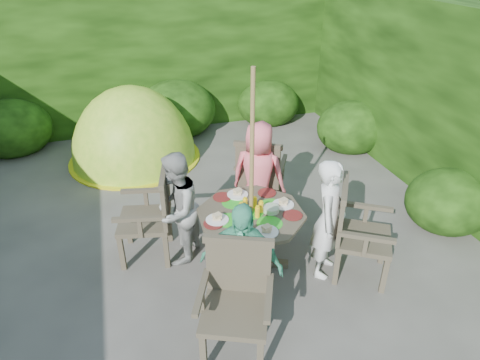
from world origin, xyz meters
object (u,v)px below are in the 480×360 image
object	(u,v)px
parasol_pole	(252,177)
garden_chair_front	(236,298)
garden_chair_back	(260,174)
patio_table	(251,221)
garden_chair_left	(152,214)
child_left	(177,209)
child_right	(329,219)
dome_tent	(136,159)
garden_chair_right	(356,230)
child_back	(258,176)
child_front	(241,266)

from	to	relation	value
parasol_pole	garden_chair_front	bearing A→B (deg)	-114.51
garden_chair_back	garden_chair_front	distance (m)	2.18
patio_table	parasol_pole	distance (m)	0.53
garden_chair_left	child_left	distance (m)	0.31
parasol_pole	child_right	xyz separation A→B (m)	(0.73, -0.33, -0.44)
garden_chair_left	dome_tent	distance (m)	2.61
child_left	garden_chair_front	bearing A→B (deg)	40.77
garden_chair_back	dome_tent	world-z (taller)	dome_tent
garden_chair_front	dome_tent	bearing A→B (deg)	121.23
patio_table	child_left	xyz separation A→B (m)	(-0.73, 0.33, 0.08)
patio_table	dome_tent	distance (m)	3.24
parasol_pole	patio_table	bearing A→B (deg)	-11.61
parasol_pole	child_left	distance (m)	0.92
garden_chair_right	patio_table	bearing A→B (deg)	97.72
child_right	dome_tent	bearing A→B (deg)	64.61
child_back	dome_tent	size ratio (longest dim) A/B	0.56
parasol_pole	child_back	xyz separation A→B (m)	(0.33, 0.73, -0.42)
child_right	dome_tent	world-z (taller)	child_right
parasol_pole	child_front	xyz separation A→B (m)	(-0.33, -0.73, -0.46)
patio_table	child_back	bearing A→B (deg)	65.86
patio_table	garden_chair_left	distance (m)	1.10
child_right	dome_tent	distance (m)	3.83
child_right	child_back	world-z (taller)	child_back
child_left	dome_tent	bearing A→B (deg)	-145.07
garden_chair_front	child_right	xyz separation A→B (m)	(1.18, 0.66, 0.13)
garden_chair_right	child_right	bearing A→B (deg)	99.41
garden_chair_back	child_back	size ratio (longest dim) A/B	0.74
patio_table	garden_chair_front	world-z (taller)	garden_chair_front
garden_chair_right	garden_chair_front	world-z (taller)	garden_chair_right
parasol_pole	garden_chair_front	world-z (taller)	parasol_pole
garden_chair_back	garden_chair_front	xyz separation A→B (m)	(-0.90, -1.99, -0.00)
garden_chair_right	garden_chair_back	world-z (taller)	garden_chair_right
child_left	dome_tent	world-z (taller)	child_left
garden_chair_right	garden_chair_left	xyz separation A→B (m)	(-1.98, 0.91, 0.00)
patio_table	garden_chair_front	bearing A→B (deg)	-114.71
garden_chair_left	child_back	size ratio (longest dim) A/B	0.76
garden_chair_front	child_right	size ratio (longest dim) A/B	0.75
garden_chair_left	child_left	world-z (taller)	child_left
parasol_pole	child_front	distance (m)	0.92
patio_table	parasol_pole	world-z (taller)	parasol_pole
patio_table	dome_tent	size ratio (longest dim) A/B	0.64
garden_chair_left	dome_tent	world-z (taller)	dome_tent
patio_table	child_back	world-z (taller)	child_back
garden_chair_right	child_left	size ratio (longest dim) A/B	0.79
child_right	garden_chair_left	bearing A→B (deg)	102.21
child_right	child_left	xyz separation A→B (m)	(-1.46, 0.66, -0.02)
patio_table	garden_chair_front	size ratio (longest dim) A/B	1.53
parasol_pole	child_right	world-z (taller)	parasol_pole
child_left	child_front	world-z (taller)	child_left
patio_table	child_right	size ratio (longest dim) A/B	1.16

